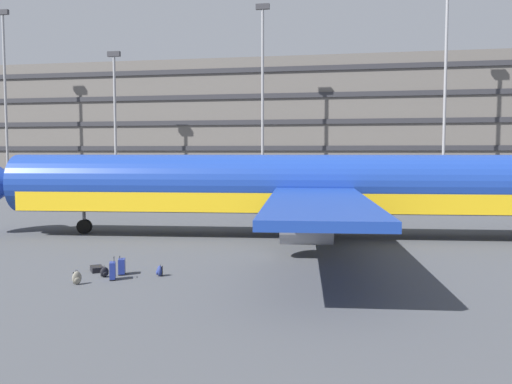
% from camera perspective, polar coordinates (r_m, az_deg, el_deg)
% --- Properties ---
extents(ground_plane, '(600.00, 600.00, 0.00)m').
position_cam_1_polar(ground_plane, '(34.71, 8.26, -4.27)').
color(ground_plane, '#424449').
extents(terminal_structure, '(171.84, 16.81, 18.80)m').
position_cam_1_polar(terminal_structure, '(85.93, 9.78, 7.07)').
color(terminal_structure, '#605B56').
rests_on(terminal_structure, ground_plane).
extents(airliner, '(40.99, 33.32, 10.31)m').
position_cam_1_polar(airliner, '(32.59, 5.14, 0.49)').
color(airliner, navy).
rests_on(airliner, ground_plane).
extents(light_mast_far_left, '(1.80, 0.50, 25.36)m').
position_cam_1_polar(light_mast_far_left, '(87.13, -24.99, 10.01)').
color(light_mast_far_left, gray).
rests_on(light_mast_far_left, ground_plane).
extents(light_mast_left, '(1.80, 0.50, 18.93)m').
position_cam_1_polar(light_mast_left, '(78.31, -14.69, 8.53)').
color(light_mast_left, gray).
rests_on(light_mast_left, ground_plane).
extents(light_mast_center_left, '(1.80, 0.50, 24.32)m').
position_cam_1_polar(light_mast_center_left, '(72.26, 0.70, 11.25)').
color(light_mast_center_left, gray).
rests_on(light_mast_center_left, ground_plane).
extents(light_mast_center_right, '(1.80, 0.50, 26.20)m').
position_cam_1_polar(light_mast_center_right, '(72.09, 19.40, 11.79)').
color(light_mast_center_right, gray).
rests_on(light_mast_center_right, ground_plane).
extents(suitcase_small, '(0.37, 0.49, 0.94)m').
position_cam_1_polar(suitcase_small, '(22.59, -14.92, -8.01)').
color(suitcase_small, navy).
rests_on(suitcase_small, ground_plane).
extents(suitcase_teal, '(0.39, 0.51, 0.78)m').
position_cam_1_polar(suitcase_teal, '(23.44, -14.00, -7.61)').
color(suitcase_teal, navy).
rests_on(suitcase_teal, ground_plane).
extents(suitcase_upright, '(0.82, 0.88, 0.23)m').
position_cam_1_polar(suitcase_upright, '(24.35, -16.48, -7.80)').
color(suitcase_upright, black).
rests_on(suitcase_upright, ground_plane).
extents(backpack_large, '(0.35, 0.39, 0.49)m').
position_cam_1_polar(backpack_large, '(22.87, -10.16, -8.22)').
color(backpack_large, navy).
rests_on(backpack_large, ground_plane).
extents(backpack_navy, '(0.37, 0.42, 0.47)m').
position_cam_1_polar(backpack_navy, '(23.19, -15.70, -8.17)').
color(backpack_navy, black).
rests_on(backpack_navy, ground_plane).
extents(backpack_black, '(0.38, 0.40, 0.57)m').
position_cam_1_polar(backpack_black, '(22.23, -18.39, -8.64)').
color(backpack_black, gray).
rests_on(backpack_black, ground_plane).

